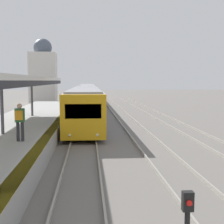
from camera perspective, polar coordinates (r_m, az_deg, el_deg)
platform_canopy at (r=16.36m, az=-19.49°, el=5.72°), size 4.00×20.58×2.87m
person_on_platform at (r=14.21m, az=-16.52°, el=-1.25°), size 0.40×0.40×1.66m
train_near at (r=39.65m, az=-4.72°, el=2.91°), size 2.60×44.79×2.94m
signal_post_near at (r=6.15m, az=13.60°, el=-19.23°), size 0.20×0.21×1.61m
distant_domed_building at (r=50.22m, az=-12.45°, el=6.84°), size 4.00×4.00×10.08m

